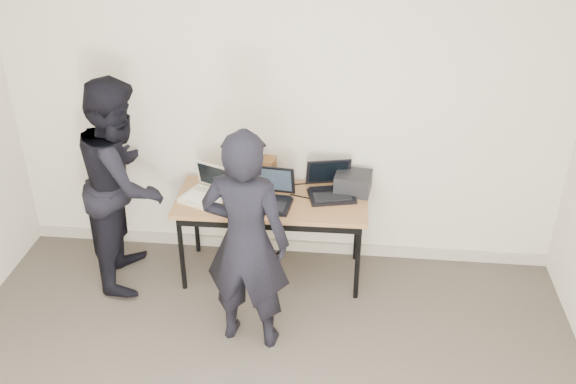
# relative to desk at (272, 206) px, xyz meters

# --- Properties ---
(room) EXTENTS (4.60, 4.60, 2.80)m
(room) POSITION_rel_desk_xyz_m (0.06, -1.88, 0.69)
(room) COLOR #463E35
(room) RESTS_ON ground
(desk) EXTENTS (1.51, 0.68, 0.72)m
(desk) POSITION_rel_desk_xyz_m (0.00, 0.00, 0.00)
(desk) COLOR brown
(desk) RESTS_ON ground
(laptop_beige) EXTENTS (0.41, 0.41, 0.26)m
(laptop_beige) POSITION_rel_desk_xyz_m (-0.51, -0.03, 0.11)
(laptop_beige) COLOR #C0B899
(laptop_beige) RESTS_ON desk
(laptop_center) EXTENTS (0.39, 0.37, 0.27)m
(laptop_center) POSITION_rel_desk_xyz_m (-0.01, -0.05, 0.12)
(laptop_center) COLOR black
(laptop_center) RESTS_ON desk
(laptop_right) EXTENTS (0.42, 0.41, 0.26)m
(laptop_right) POSITION_rel_desk_xyz_m (0.45, 0.14, 0.12)
(laptop_right) COLOR black
(laptop_right) RESTS_ON desk
(leather_satchel) EXTENTS (0.38, 0.21, 0.25)m
(leather_satchel) POSITION_rel_desk_xyz_m (-0.18, 0.23, 0.19)
(leather_satchel) COLOR brown
(leather_satchel) RESTS_ON desk
(tissue) EXTENTS (0.14, 0.10, 0.08)m
(tissue) POSITION_rel_desk_xyz_m (-0.15, 0.23, 0.34)
(tissue) COLOR white
(tissue) RESTS_ON leather_satchel
(equipment_box) EXTENTS (0.31, 0.27, 0.16)m
(equipment_box) POSITION_rel_desk_xyz_m (0.63, 0.19, 0.14)
(equipment_box) COLOR black
(equipment_box) RESTS_ON desk
(power_brick) EXTENTS (0.07, 0.04, 0.03)m
(power_brick) POSITION_rel_desk_xyz_m (-0.22, -0.17, 0.07)
(power_brick) COLOR black
(power_brick) RESTS_ON desk
(cables) EXTENTS (1.14, 0.51, 0.01)m
(cables) POSITION_rel_desk_xyz_m (0.05, 0.03, 0.06)
(cables) COLOR black
(cables) RESTS_ON desk
(person_typist) EXTENTS (0.66, 0.48, 1.66)m
(person_typist) POSITION_rel_desk_xyz_m (-0.07, -0.77, 0.17)
(person_typist) COLOR black
(person_typist) RESTS_ON ground
(person_observer) EXTENTS (0.76, 0.91, 1.71)m
(person_observer) POSITION_rel_desk_xyz_m (-1.15, -0.09, 0.19)
(person_observer) COLOR black
(person_observer) RESTS_ON ground
(baseboard) EXTENTS (4.50, 0.03, 0.10)m
(baseboard) POSITION_rel_desk_xyz_m (0.06, 0.36, -0.61)
(baseboard) COLOR #A59D88
(baseboard) RESTS_ON ground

